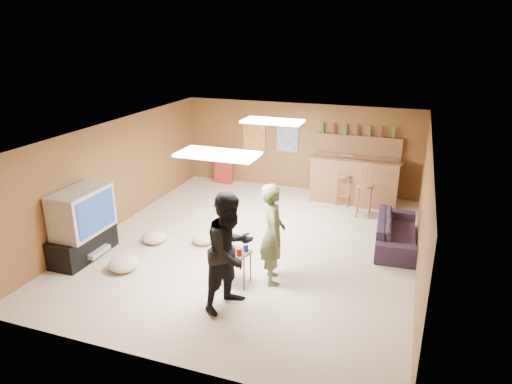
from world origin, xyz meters
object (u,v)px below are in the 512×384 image
(sofa, at_px, (397,232))
(tray_table, at_px, (236,267))
(person_black, at_px, (230,251))
(person_olive, at_px, (273,234))
(bar_counter, at_px, (354,180))
(tv_body, at_px, (82,211))

(sofa, distance_m, tray_table, 3.32)
(tray_table, bearing_deg, sofa, 44.41)
(person_black, bearing_deg, person_olive, 0.15)
(person_olive, bearing_deg, sofa, -66.23)
(bar_counter, relative_size, person_black, 1.11)
(tv_body, bearing_deg, sofa, 24.38)
(sofa, relative_size, tray_table, 3.26)
(person_black, distance_m, sofa, 3.72)
(bar_counter, xyz_separation_m, person_olive, (-0.74, -4.11, 0.29))
(tv_body, height_order, bar_counter, tv_body)
(bar_counter, height_order, person_black, person_black)
(tv_body, bearing_deg, bar_counter, 47.00)
(tv_body, distance_m, person_black, 3.10)
(person_black, xyz_separation_m, tray_table, (-0.17, 0.60, -0.61))
(person_olive, bearing_deg, tray_table, 94.29)
(person_olive, xyz_separation_m, tray_table, (-0.53, -0.29, -0.55))
(tv_body, distance_m, sofa, 5.80)
(person_olive, height_order, sofa, person_olive)
(person_olive, height_order, person_black, person_black)
(tv_body, bearing_deg, person_black, -10.20)
(bar_counter, height_order, sofa, bar_counter)
(tv_body, distance_m, person_olive, 3.43)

